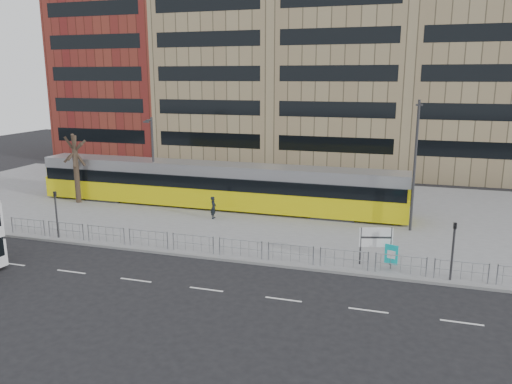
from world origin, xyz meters
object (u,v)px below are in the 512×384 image
(lamp_post_west, at_px, (153,157))
(bare_tree, at_px, (73,132))
(traffic_light_west, at_px, (56,208))
(lamp_post_east, at_px, (415,161))
(station_sign, at_px, (376,239))
(tram, at_px, (214,185))
(traffic_light_east, at_px, (453,244))
(pedestrian, at_px, (213,208))
(ad_panel, at_px, (391,255))

(lamp_post_west, distance_m, bare_tree, 6.87)
(traffic_light_west, bearing_deg, lamp_post_east, 38.29)
(station_sign, distance_m, lamp_post_west, 20.44)
(tram, relative_size, traffic_light_east, 9.76)
(pedestrian, height_order, lamp_post_west, lamp_post_west)
(bare_tree, bearing_deg, traffic_light_west, -61.49)
(lamp_post_west, bearing_deg, traffic_light_east, -23.63)
(ad_panel, xyz_separation_m, bare_tree, (-25.71, 7.77, 5.12))
(traffic_light_west, distance_m, lamp_post_east, 23.81)
(ad_panel, relative_size, bare_tree, 0.17)
(station_sign, relative_size, ad_panel, 1.56)
(lamp_post_east, bearing_deg, station_sign, -104.83)
(traffic_light_west, bearing_deg, ad_panel, 19.60)
(lamp_post_west, relative_size, bare_tree, 0.88)
(tram, relative_size, bare_tree, 3.74)
(station_sign, height_order, pedestrian, station_sign)
(ad_panel, distance_m, lamp_post_east, 8.66)
(tram, xyz_separation_m, traffic_light_east, (17.24, -10.43, 0.19))
(traffic_light_west, bearing_deg, bare_tree, 136.24)
(traffic_light_west, bearing_deg, station_sign, 20.93)
(station_sign, distance_m, ad_panel, 1.20)
(tram, distance_m, lamp_post_west, 5.54)
(tram, xyz_separation_m, traffic_light_west, (-6.91, -10.42, 0.19))
(tram, xyz_separation_m, lamp_post_west, (-5.05, -0.68, 2.16))
(traffic_light_west, height_order, traffic_light_east, same)
(ad_panel, bearing_deg, lamp_post_west, 172.41)
(pedestrian, bearing_deg, lamp_post_west, 60.83)
(pedestrian, height_order, traffic_light_west, traffic_light_west)
(lamp_post_west, relative_size, lamp_post_east, 0.81)
(tram, relative_size, station_sign, 14.10)
(lamp_post_west, bearing_deg, ad_panel, -25.18)
(ad_panel, xyz_separation_m, lamp_post_east, (1.02, 7.61, 4.01))
(traffic_light_east, bearing_deg, bare_tree, 154.98)
(bare_tree, bearing_deg, pedestrian, -5.76)
(tram, distance_m, traffic_light_east, 20.15)
(lamp_post_east, bearing_deg, pedestrian, -175.45)
(traffic_light_east, distance_m, lamp_post_west, 24.41)
(ad_panel, bearing_deg, bare_tree, -179.24)
(ad_panel, bearing_deg, traffic_light_east, 4.58)
(tram, relative_size, pedestrian, 18.10)
(station_sign, bearing_deg, ad_panel, -42.27)
(ad_panel, xyz_separation_m, traffic_light_east, (3.03, -0.70, 1.17))
(tram, distance_m, ad_panel, 17.25)
(tram, height_order, station_sign, tram)
(station_sign, bearing_deg, pedestrian, 137.95)
(tram, height_order, traffic_light_west, tram)
(ad_panel, bearing_deg, lamp_post_east, 99.99)
(traffic_light_west, xyz_separation_m, bare_tree, (-4.60, 8.46, 3.95))
(station_sign, height_order, traffic_light_east, traffic_light_east)
(pedestrian, bearing_deg, station_sign, -123.37)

